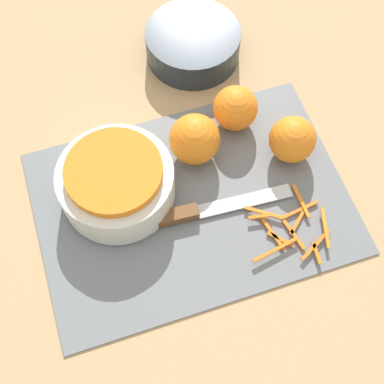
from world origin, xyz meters
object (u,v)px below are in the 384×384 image
Objects in this scene: orange_left at (292,139)px; orange_right at (195,139)px; orange_back at (235,108)px; bowl_dark at (193,44)px; bowl_speckled at (116,182)px; knife at (182,215)px.

orange_left is 0.92× the size of orange_right.
orange_right is 0.09m from orange_back.
bowl_dark is 2.25× the size of orange_left.
bowl_speckled reaches higher than knife.
orange_right is (0.05, 0.10, 0.03)m from knife.
orange_right is at bearing 65.94° from knife.
orange_right reaches higher than bowl_dark.
orange_right is (-0.06, -0.20, 0.02)m from bowl_dark.
knife is 0.12m from orange_right.
knife is 0.19m from orange_back.
bowl_speckled is 2.37× the size of orange_left.
bowl_speckled is 0.30m from bowl_dark.
orange_back is at bearing 127.18° from orange_left.
orange_right is at bearing -107.56° from bowl_dark.
orange_right reaches higher than knife.
bowl_dark is (0.19, 0.23, -0.01)m from bowl_speckled.
orange_left is at bearing -17.58° from orange_right.
bowl_speckled is at bearing -166.17° from orange_right.
knife is at bearing -133.93° from orange_back.
bowl_speckled is at bearing 177.33° from orange_left.
bowl_speckled reaches higher than bowl_dark.
orange_left is (0.27, -0.01, -0.00)m from bowl_speckled.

